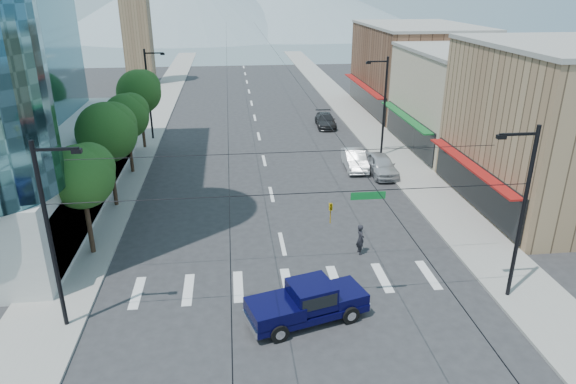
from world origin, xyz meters
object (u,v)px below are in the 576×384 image
object	(u,v)px
pickup_truck	(307,302)
parked_car_far	(325,120)
parked_car_mid	(355,160)
pedestrian	(360,239)
parked_car_near	(381,165)

from	to	relation	value
pickup_truck	parked_car_far	size ratio (longest dim) A/B	1.21
parked_car_mid	pickup_truck	bearing A→B (deg)	-106.29
pedestrian	pickup_truck	bearing A→B (deg)	139.08
pickup_truck	parked_car_far	distance (m)	35.53
pedestrian	parked_car_near	bearing A→B (deg)	-28.02
pickup_truck	parked_car_mid	world-z (taller)	pickup_truck
parked_car_mid	parked_car_far	size ratio (longest dim) A/B	0.96
parked_car_near	parked_car_mid	xyz separation A→B (m)	(-1.80, 1.74, -0.06)
parked_car_near	parked_car_mid	bearing A→B (deg)	134.47
pickup_truck	parked_car_near	distance (m)	21.10
parked_car_far	parked_car_near	bearing A→B (deg)	-80.34
pickup_truck	parked_car_mid	xyz separation A→B (m)	(7.24, 20.80, -0.22)
pickup_truck	parked_car_near	world-z (taller)	pickup_truck
pickup_truck	pedestrian	xyz separation A→B (m)	(4.07, 6.08, -0.08)
pedestrian	parked_car_mid	size ratio (longest dim) A/B	0.39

